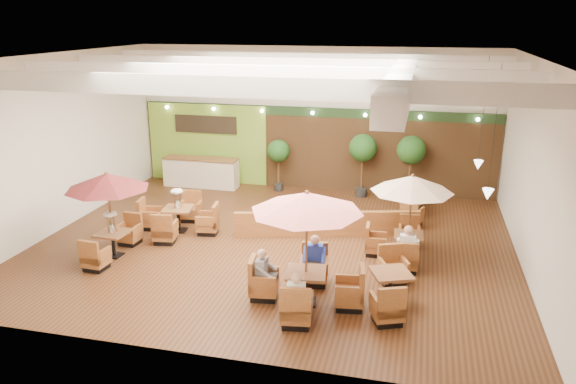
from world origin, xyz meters
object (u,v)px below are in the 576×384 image
(service_counter, at_px, (201,172))
(table_2, at_px, (409,198))
(table_4, at_px, (390,287))
(topiary_0, at_px, (278,153))
(diner_1, at_px, (314,256))
(diner_2, at_px, (264,269))
(table_1, at_px, (307,228))
(booth_divider, at_px, (327,224))
(table_5, at_px, (413,206))
(diner_0, at_px, (296,293))
(topiary_2, at_px, (411,153))
(diner_4, at_px, (408,244))
(table_0, at_px, (108,193))
(table_3, at_px, (178,218))
(diner_3, at_px, (408,246))
(topiary_1, at_px, (363,150))

(service_counter, relative_size, table_2, 1.21)
(table_4, height_order, topiary_0, topiary_0)
(diner_1, height_order, diner_2, diner_1)
(table_1, bearing_deg, diner_1, 81.89)
(booth_divider, height_order, diner_1, diner_1)
(table_1, xyz_separation_m, diner_1, (0.00, 1.03, -1.13))
(table_5, bearing_deg, diner_0, -86.68)
(topiary_2, bearing_deg, diner_4, -88.42)
(table_0, bearing_deg, booth_divider, 30.81)
(service_counter, xyz_separation_m, table_3, (1.17, -4.81, -0.15))
(service_counter, distance_m, table_4, 11.29)
(table_2, bearing_deg, table_5, 86.32)
(table_5, relative_size, diner_3, 3.75)
(table_2, bearing_deg, diner_0, -119.59)
(topiary_2, bearing_deg, table_0, -137.71)
(topiary_1, bearing_deg, booth_divider, -97.36)
(service_counter, xyz_separation_m, topiary_1, (6.40, 0.20, 1.21))
(service_counter, bearing_deg, table_3, -76.31)
(service_counter, relative_size, table_1, 1.06)
(table_4, height_order, topiary_1, topiary_1)
(table_2, bearing_deg, table_0, -169.50)
(topiary_0, height_order, topiary_2, topiary_2)
(table_3, distance_m, topiary_0, 5.49)
(table_2, distance_m, table_3, 7.25)
(topiary_0, bearing_deg, table_4, -59.14)
(table_0, bearing_deg, diner_4, 10.03)
(diner_0, height_order, diner_2, diner_0)
(table_1, xyz_separation_m, topiary_0, (-2.92, 8.66, -0.39))
(topiary_1, distance_m, diner_3, 6.69)
(service_counter, bearing_deg, diner_3, -36.26)
(service_counter, height_order, table_3, table_3)
(table_4, xyz_separation_m, diner_1, (-1.95, 0.51, 0.40))
(service_counter, distance_m, diner_0, 11.28)
(booth_divider, xyz_separation_m, table_3, (-4.67, -0.68, 0.03))
(service_counter, relative_size, diner_3, 4.24)
(table_2, bearing_deg, topiary_1, 106.75)
(table_0, relative_size, topiary_0, 1.24)
(topiary_0, bearing_deg, topiary_1, 0.00)
(topiary_1, bearing_deg, table_2, -70.89)
(table_3, xyz_separation_m, table_4, (6.85, -3.13, -0.06))
(booth_divider, relative_size, diner_1, 6.79)
(diner_0, relative_size, diner_4, 0.96)
(diner_4, bearing_deg, service_counter, 143.32)
(topiary_1, bearing_deg, diner_0, -91.95)
(topiary_0, xyz_separation_m, diner_0, (2.92, -9.70, -0.74))
(topiary_2, bearing_deg, table_4, -91.00)
(topiary_2, bearing_deg, table_5, -83.83)
(table_1, bearing_deg, diner_4, 38.00)
(topiary_1, height_order, diner_0, topiary_1)
(diner_1, xyz_separation_m, diner_2, (-1.03, -1.03, -0.02))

